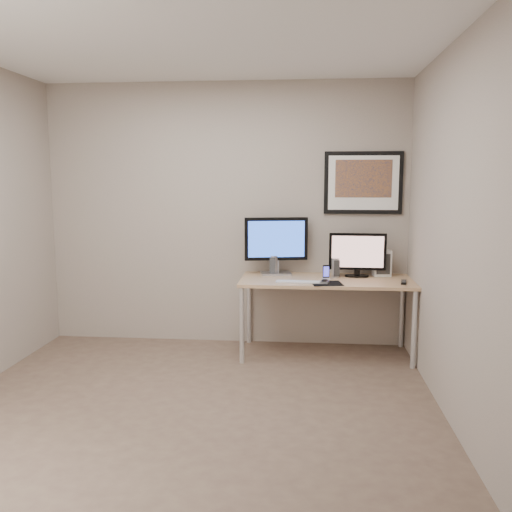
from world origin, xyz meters
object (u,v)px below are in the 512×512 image
object	(u,v)px
speaker_left	(274,265)
speaker_right	(335,268)
fan_unit	(382,263)
monitor_tv	(357,254)
keyboard	(300,282)
phone_dock	(326,272)
desk	(326,286)
framed_art	(363,183)
monitor_large	(276,243)

from	to	relation	value
speaker_left	speaker_right	size ratio (longest dim) A/B	1.02
speaker_right	fan_unit	bearing A→B (deg)	-1.97
monitor_tv	keyboard	distance (m)	0.67
speaker_right	phone_dock	size ratio (longest dim) A/B	1.35
desk	fan_unit	size ratio (longest dim) A/B	6.42
desk	speaker_right	size ratio (longest dim) A/B	8.66
framed_art	phone_dock	world-z (taller)	framed_art
phone_dock	keyboard	distance (m)	0.30
desk	keyboard	size ratio (longest dim) A/B	3.64
monitor_tv	fan_unit	xyz separation A→B (m)	(0.24, 0.08, -0.10)
speaker_left	speaker_right	xyz separation A→B (m)	(0.59, -0.09, -0.00)
desk	keyboard	world-z (taller)	keyboard
framed_art	monitor_tv	bearing A→B (deg)	-105.74
speaker_left	monitor_tv	bearing A→B (deg)	12.58
framed_art	keyboard	bearing A→B (deg)	-137.86
desk	monitor_tv	xyz separation A→B (m)	(0.29, 0.14, 0.29)
monitor_large	phone_dock	xyz separation A→B (m)	(0.48, -0.22, -0.24)
keyboard	phone_dock	bearing A→B (deg)	39.39
speaker_left	framed_art	bearing A→B (deg)	25.89
monitor_large	speaker_right	size ratio (longest dim) A/B	3.30
desk	speaker_left	xyz separation A→B (m)	(-0.50, 0.18, 0.16)
desk	keyboard	xyz separation A→B (m)	(-0.24, -0.20, 0.07)
monitor_large	monitor_tv	world-z (taller)	monitor_large
desk	framed_art	distance (m)	1.07
speaker_right	phone_dock	bearing A→B (deg)	-145.69
speaker_right	fan_unit	world-z (taller)	fan_unit
monitor_large	phone_dock	world-z (taller)	monitor_large
desk	speaker_right	xyz separation A→B (m)	(0.09, 0.09, 0.16)
speaker_right	desk	bearing A→B (deg)	-150.38
desk	keyboard	distance (m)	0.32
speaker_left	phone_dock	world-z (taller)	speaker_left
speaker_left	keyboard	xyz separation A→B (m)	(0.26, -0.39, -0.09)
keyboard	speaker_left	bearing A→B (deg)	126.03
phone_dock	monitor_tv	bearing A→B (deg)	14.99
speaker_right	keyboard	size ratio (longest dim) A/B	0.42
monitor_tv	speaker_left	xyz separation A→B (m)	(-0.80, 0.05, -0.13)
monitor_large	monitor_tv	size ratio (longest dim) A/B	1.14
speaker_left	phone_dock	size ratio (longest dim) A/B	1.38
desk	speaker_left	world-z (taller)	speaker_left
framed_art	keyboard	xyz separation A→B (m)	(-0.59, -0.53, -0.88)
monitor_tv	phone_dock	world-z (taller)	monitor_tv
monitor_large	speaker_right	distance (m)	0.62
monitor_large	speaker_left	bearing A→B (deg)	-159.88
speaker_left	desk	bearing A→B (deg)	-4.03
speaker_left	keyboard	bearing A→B (deg)	-39.84
framed_art	speaker_left	distance (m)	1.18
monitor_large	speaker_left	size ratio (longest dim) A/B	3.23
phone_dock	keyboard	xyz separation A→B (m)	(-0.24, -0.18, -0.06)
desk	framed_art	size ratio (longest dim) A/B	2.13
framed_art	speaker_right	distance (m)	0.87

